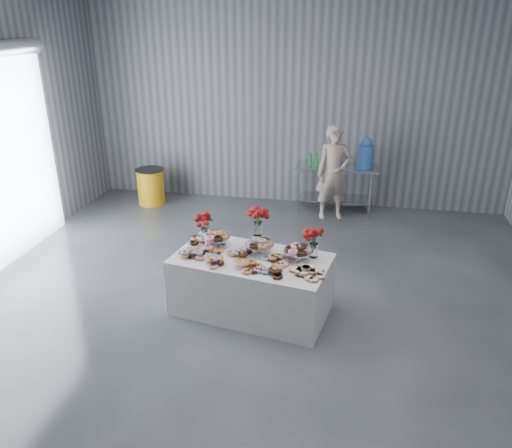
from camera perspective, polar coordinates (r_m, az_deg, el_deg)
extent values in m
plane|color=#34363B|center=(6.19, -0.77, -11.73)|extent=(9.00, 9.00, 0.00)
cube|color=slate|center=(9.66, 4.69, 13.88)|extent=(8.00, 0.04, 4.00)
cube|color=white|center=(6.32, -0.51, -6.92)|extent=(2.05, 1.32, 0.75)
cube|color=silver|center=(9.46, 9.25, 6.49)|extent=(1.50, 0.60, 0.04)
cube|color=silver|center=(9.66, 9.01, 2.91)|extent=(1.40, 0.55, 0.03)
cylinder|color=silver|center=(9.40, 5.05, 3.71)|extent=(0.04, 0.04, 0.86)
cylinder|color=silver|center=(9.37, 12.98, 3.13)|extent=(0.04, 0.04, 0.86)
cylinder|color=silver|center=(9.87, 5.36, 4.65)|extent=(0.04, 0.04, 0.86)
cylinder|color=silver|center=(9.84, 12.93, 4.10)|extent=(0.04, 0.04, 0.86)
cylinder|color=silver|center=(6.44, -4.59, -2.03)|extent=(0.06, 0.06, 0.12)
cylinder|color=silver|center=(6.41, -4.61, -1.51)|extent=(0.36, 0.36, 0.01)
cylinder|color=silver|center=(6.23, 0.41, -2.89)|extent=(0.06, 0.06, 0.12)
cylinder|color=silver|center=(6.20, 0.41, -2.35)|extent=(0.36, 0.36, 0.01)
cylinder|color=silver|center=(6.09, 4.83, -3.62)|extent=(0.06, 0.06, 0.12)
cylinder|color=silver|center=(6.06, 4.85, -3.07)|extent=(0.36, 0.36, 0.01)
cylinder|color=white|center=(6.59, -5.80, -1.18)|extent=(0.11, 0.11, 0.18)
cylinder|color=#1E5919|center=(6.54, -5.84, -0.15)|extent=(0.04, 0.04, 0.18)
cylinder|color=white|center=(6.17, 6.57, -3.00)|extent=(0.11, 0.11, 0.18)
cylinder|color=#1E5919|center=(6.11, 6.63, -1.91)|extent=(0.04, 0.04, 0.18)
cylinder|color=silver|center=(6.42, 0.21, -1.90)|extent=(0.14, 0.14, 0.15)
cylinder|color=white|center=(6.35, 0.21, -0.55)|extent=(0.11, 0.11, 0.18)
cylinder|color=#1E5919|center=(6.30, 0.21, 0.54)|extent=(0.04, 0.04, 0.18)
cylinder|color=#4584EC|center=(9.40, 12.40, 7.55)|extent=(0.28, 0.28, 0.40)
sphere|color=#4584EC|center=(9.34, 12.53, 9.06)|extent=(0.20, 0.20, 0.20)
imported|color=#CC8C93|center=(9.14, 8.86, 5.80)|extent=(0.72, 0.57, 1.72)
cylinder|color=#FBAA15|center=(10.10, -11.93, 4.17)|extent=(0.51, 0.51, 0.69)
cylinder|color=black|center=(9.99, -12.10, 6.10)|extent=(0.55, 0.55, 0.02)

